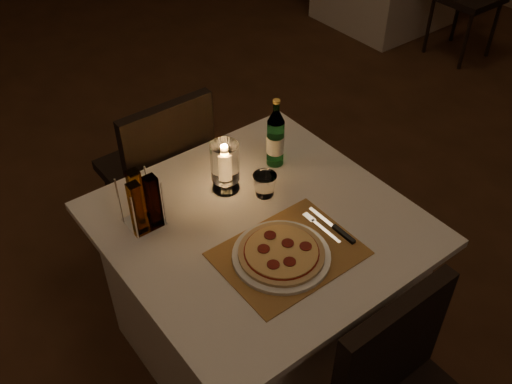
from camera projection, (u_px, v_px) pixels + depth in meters
floor at (211, 292)px, 2.70m from camera, size 8.00×10.00×0.02m
main_table at (259, 289)px, 2.22m from camera, size 1.00×1.00×0.74m
chair_far at (161, 164)px, 2.53m from camera, size 0.42×0.42×0.90m
placemat at (288, 254)px, 1.86m from camera, size 0.45×0.34×0.00m
plate at (281, 256)px, 1.84m from camera, size 0.32×0.32×0.01m
pizza at (281, 252)px, 1.83m from camera, size 0.28×0.28×0.02m
fork at (319, 226)px, 1.95m from camera, size 0.02×0.18×0.00m
knife at (339, 230)px, 1.93m from camera, size 0.02×0.22×0.01m
tumbler at (265, 185)px, 2.06m from camera, size 0.09×0.09×0.09m
water_bottle at (275, 139)px, 2.15m from camera, size 0.07×0.07×0.28m
hurricane_candle at (225, 164)px, 2.03m from camera, size 0.10×0.10×0.20m
cruet_caddy at (143, 203)px, 1.90m from camera, size 0.12×0.12×0.21m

